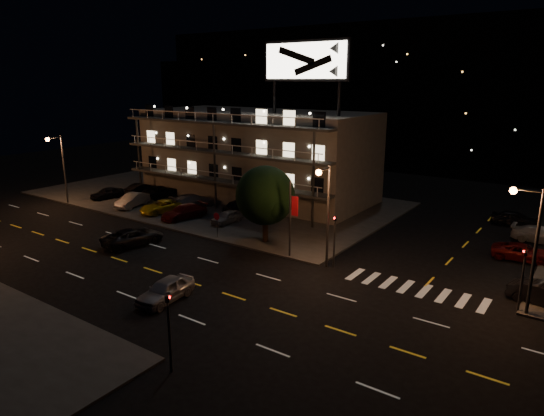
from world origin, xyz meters
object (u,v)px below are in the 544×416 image
Objects in this scene: lot_car_2 at (161,207)px; road_car_west at (133,237)px; lot_car_4 at (227,217)px; lot_car_7 at (193,200)px; tree at (265,197)px; road_car_east at (166,290)px.

road_car_west reaches higher than lot_car_2.
lot_car_7 is (-7.25, 2.70, 0.12)m from lot_car_4.
tree is 15.29m from lot_car_2.
tree is at bearing -130.92° from road_car_west.
lot_car_2 is 8.44m from lot_car_4.
tree is 1.86× the size of lot_car_4.
lot_car_7 is at bearing 161.79° from lot_car_4.
lot_car_4 is at bearing -94.50° from road_car_west.
lot_car_7 is at bearing 159.63° from tree.
tree is at bearing 91.92° from road_car_east.
lot_car_7 is at bearing 84.47° from lot_car_2.
lot_car_2 is 0.93× the size of lot_car_7.
lot_car_2 is 3.93m from lot_car_7.
road_car_east reaches higher than lot_car_2.
tree is 1.54× the size of road_car_east.
lot_car_7 reaches higher than lot_car_4.
lot_car_4 is at bearing 159.69° from tree.
lot_car_7 reaches higher than road_car_east.
lot_car_4 is at bearing 112.40° from road_car_east.
road_car_east is (1.54, -13.26, -3.44)m from tree.
lot_car_4 is at bearing 18.30° from lot_car_2.
road_car_west is (4.62, -12.27, -0.14)m from lot_car_7.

